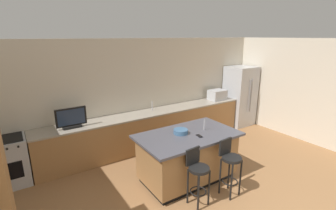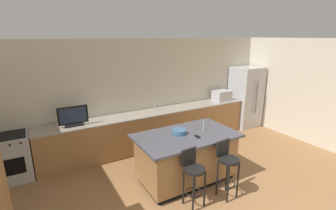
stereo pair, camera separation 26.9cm
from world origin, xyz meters
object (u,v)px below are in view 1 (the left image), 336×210
(bar_stool_left, at_px, (197,172))
(refrigerator, at_px, (240,96))
(fruit_bowl, at_px, (181,131))
(bar_stool_right, at_px, (230,162))
(kitchen_island, at_px, (188,156))
(microwave, at_px, (217,95))
(cell_phone, at_px, (199,136))
(tv_monitor, at_px, (71,119))
(range_oven, at_px, (5,163))

(bar_stool_left, bearing_deg, refrigerator, 26.99)
(bar_stool_left, bearing_deg, fruit_bowl, 68.91)
(fruit_bowl, bearing_deg, bar_stool_right, -64.07)
(kitchen_island, distance_m, bar_stool_left, 0.74)
(microwave, height_order, cell_phone, microwave)
(bar_stool_left, relative_size, cell_phone, 6.41)
(refrigerator, bearing_deg, kitchen_island, -153.82)
(bar_stool_right, bearing_deg, kitchen_island, 107.74)
(tv_monitor, distance_m, cell_phone, 2.58)
(bar_stool_right, height_order, cell_phone, bar_stool_right)
(tv_monitor, xyz_separation_m, bar_stool_right, (2.05, -2.38, -0.49))
(microwave, bearing_deg, kitchen_island, -144.70)
(tv_monitor, bearing_deg, bar_stool_right, -49.32)
(tv_monitor, distance_m, bar_stool_left, 2.73)
(refrigerator, distance_m, range_oven, 6.21)
(range_oven, distance_m, cell_phone, 3.61)
(bar_stool_right, relative_size, fruit_bowl, 3.71)
(microwave, relative_size, fruit_bowl, 1.77)
(bar_stool_right, bearing_deg, bar_stool_left, 166.04)
(fruit_bowl, relative_size, cell_phone, 1.81)
(tv_monitor, bearing_deg, range_oven, 177.62)
(fruit_bowl, bearing_deg, refrigerator, 24.10)
(cell_phone, bearing_deg, microwave, 46.95)
(range_oven, xyz_separation_m, microwave, (5.30, 0.00, 0.59))
(range_oven, relative_size, fruit_bowl, 3.41)
(refrigerator, distance_m, tv_monitor, 4.98)
(range_oven, bearing_deg, bar_stool_left, -41.54)
(fruit_bowl, bearing_deg, cell_phone, -53.08)
(tv_monitor, height_order, cell_phone, tv_monitor)
(kitchen_island, relative_size, fruit_bowl, 7.00)
(refrigerator, bearing_deg, tv_monitor, 179.84)
(microwave, height_order, bar_stool_right, microwave)
(bar_stool_left, bearing_deg, kitchen_island, 59.29)
(bar_stool_left, relative_size, bar_stool_right, 0.96)
(bar_stool_left, height_order, cell_phone, bar_stool_left)
(microwave, xyz_separation_m, bar_stool_right, (-2.03, -2.43, -0.44))
(bar_stool_left, bearing_deg, tv_monitor, 116.30)
(cell_phone, bearing_deg, bar_stool_right, -63.17)
(tv_monitor, bearing_deg, microwave, 0.73)
(range_oven, bearing_deg, refrigerator, -0.60)
(kitchen_island, height_order, bar_stool_left, bar_stool_left)
(refrigerator, relative_size, fruit_bowl, 6.70)
(microwave, distance_m, bar_stool_right, 3.20)
(kitchen_island, height_order, refrigerator, refrigerator)
(kitchen_island, relative_size, bar_stool_right, 1.89)
(refrigerator, relative_size, range_oven, 1.96)
(refrigerator, relative_size, tv_monitor, 3.05)
(bar_stool_left, bearing_deg, bar_stool_right, -14.43)
(range_oven, xyz_separation_m, bar_stool_left, (2.63, -2.33, 0.11))
(fruit_bowl, bearing_deg, microwave, 32.57)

